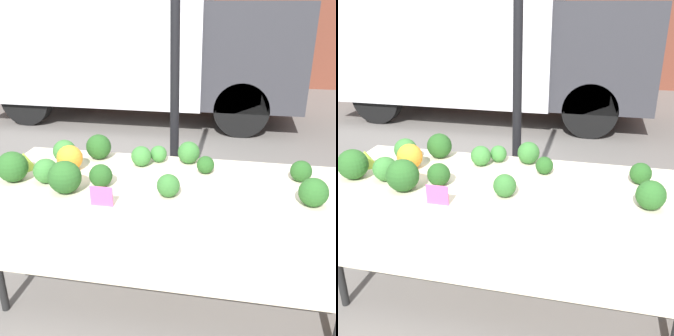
# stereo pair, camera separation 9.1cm
# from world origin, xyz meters

# --- Properties ---
(ground_plane) EXTENTS (40.00, 40.00, 0.00)m
(ground_plane) POSITION_xyz_m (0.00, 0.00, 0.00)
(ground_plane) COLOR slate
(tent_pole) EXTENTS (0.07, 0.07, 2.70)m
(tent_pole) POSITION_xyz_m (-0.10, 0.81, 1.35)
(tent_pole) COLOR black
(tent_pole) RESTS_ON ground_plane
(parked_truck) EXTENTS (5.07, 1.86, 2.44)m
(parked_truck) POSITION_xyz_m (-1.42, 4.32, 1.31)
(parked_truck) COLOR silver
(parked_truck) RESTS_ON ground_plane
(market_table) EXTENTS (2.15, 0.78, 0.86)m
(market_table) POSITION_xyz_m (0.00, -0.07, 0.76)
(market_table) COLOR beige
(market_table) RESTS_ON ground_plane
(orange_cauliflower) EXTENTS (0.16, 0.16, 0.16)m
(orange_cauliflower) POSITION_xyz_m (-0.64, 0.04, 0.95)
(orange_cauliflower) COLOR orange
(orange_cauliflower) RESTS_ON market_table
(romanesco_head) EXTENTS (0.14, 0.14, 0.11)m
(romanesco_head) POSITION_xyz_m (-0.94, 0.01, 0.92)
(romanesco_head) COLOR #93B238
(romanesco_head) RESTS_ON market_table
(broccoli_head_0) EXTENTS (0.15, 0.15, 0.15)m
(broccoli_head_0) POSITION_xyz_m (0.08, 0.30, 0.94)
(broccoli_head_0) COLOR #336B2D
(broccoli_head_0) RESTS_ON market_table
(broccoli_head_1) EXTENTS (0.13, 0.13, 0.13)m
(broccoli_head_1) POSITION_xyz_m (-0.21, 0.19, 0.93)
(broccoli_head_1) COLOR #387533
(broccoli_head_1) RESTS_ON market_table
(broccoli_head_2) EXTENTS (0.17, 0.17, 0.17)m
(broccoli_head_2) POSITION_xyz_m (-0.53, 0.27, 0.95)
(broccoli_head_2) COLOR #23511E
(broccoli_head_2) RESTS_ON market_table
(broccoli_head_3) EXTENTS (0.11, 0.11, 0.11)m
(broccoli_head_3) POSITION_xyz_m (-0.12, 0.28, 0.92)
(broccoli_head_3) COLOR #387533
(broccoli_head_3) RESTS_ON market_table
(broccoli_head_4) EXTENTS (0.13, 0.13, 0.13)m
(broccoli_head_4) POSITION_xyz_m (0.78, 0.13, 0.93)
(broccoli_head_4) COLOR #23511E
(broccoli_head_4) RESTS_ON market_table
(broccoli_head_5) EXTENTS (0.19, 0.19, 0.19)m
(broccoli_head_5) POSITION_xyz_m (-0.54, -0.26, 0.96)
(broccoli_head_5) COLOR #285B23
(broccoli_head_5) RESTS_ON market_table
(broccoli_head_6) EXTENTS (0.15, 0.15, 0.15)m
(broccoli_head_6) POSITION_xyz_m (-0.70, -0.16, 0.94)
(broccoli_head_6) COLOR #387533
(broccoli_head_6) RESTS_ON market_table
(broccoli_head_7) EXTENTS (0.15, 0.15, 0.15)m
(broccoli_head_7) POSITION_xyz_m (-0.73, 0.16, 0.94)
(broccoli_head_7) COLOR #387533
(broccoli_head_7) RESTS_ON market_table
(broccoli_head_8) EXTENTS (0.15, 0.15, 0.15)m
(broccoli_head_8) POSITION_xyz_m (0.80, -0.17, 0.94)
(broccoli_head_8) COLOR #285B23
(broccoli_head_8) RESTS_ON market_table
(broccoli_head_9) EXTENTS (0.13, 0.13, 0.13)m
(broccoli_head_9) POSITION_xyz_m (0.04, -0.20, 0.93)
(broccoli_head_9) COLOR #336B2D
(broccoli_head_9) RESTS_ON market_table
(broccoli_head_10) EXTENTS (0.11, 0.11, 0.11)m
(broccoli_head_10) POSITION_xyz_m (0.21, 0.15, 0.92)
(broccoli_head_10) COLOR #23511E
(broccoli_head_10) RESTS_ON market_table
(broccoli_head_11) EXTENTS (0.18, 0.18, 0.18)m
(broccoli_head_11) POSITION_xyz_m (-0.90, -0.18, 0.96)
(broccoli_head_11) COLOR #285B23
(broccoli_head_11) RESTS_ON market_table
(broccoli_head_12) EXTENTS (0.13, 0.13, 0.13)m
(broccoli_head_12) POSITION_xyz_m (-0.37, -0.15, 0.93)
(broccoli_head_12) COLOR #23511E
(broccoli_head_12) RESTS_ON market_table
(price_sign) EXTENTS (0.12, 0.01, 0.11)m
(price_sign) POSITION_xyz_m (-0.28, -0.38, 0.92)
(price_sign) COLOR #F45B9E
(price_sign) RESTS_ON market_table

